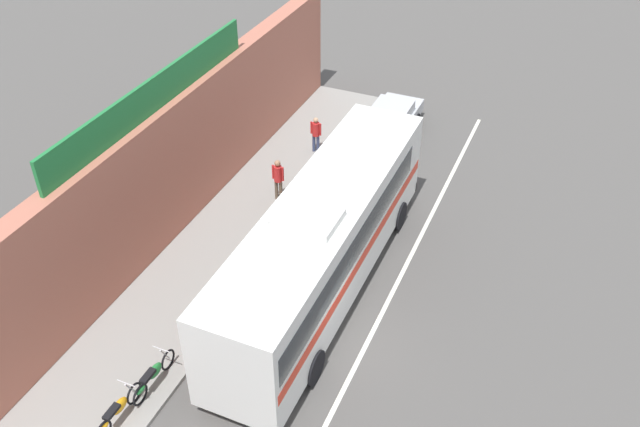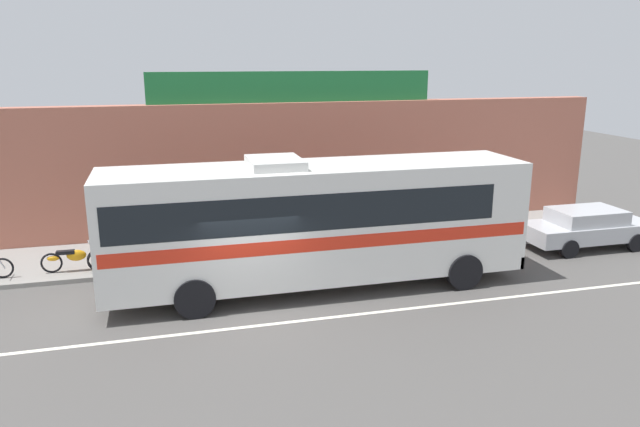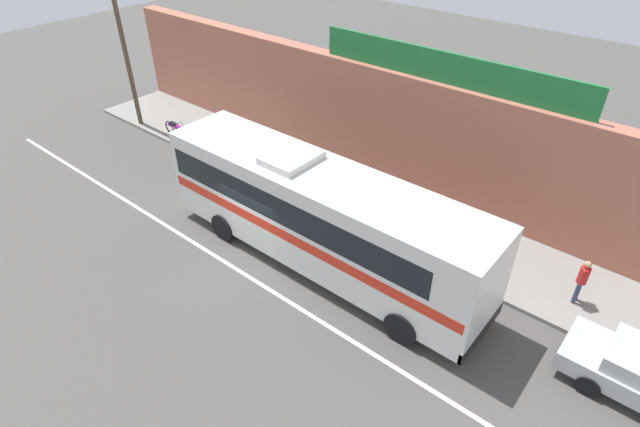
% 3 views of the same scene
% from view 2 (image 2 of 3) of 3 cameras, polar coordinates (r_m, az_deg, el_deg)
% --- Properties ---
extents(ground_plane, '(70.00, 70.00, 0.00)m').
position_cam_2_polar(ground_plane, '(15.78, -6.38, -9.35)').
color(ground_plane, '#4F4C49').
extents(sidewalk_slab, '(30.00, 3.60, 0.14)m').
position_cam_2_polar(sidewalk_slab, '(20.59, -8.61, -3.42)').
color(sidewalk_slab, gray).
rests_on(sidewalk_slab, ground_plane).
extents(storefront_facade, '(30.00, 0.70, 4.80)m').
position_cam_2_polar(storefront_facade, '(22.10, -9.49, 4.02)').
color(storefront_facade, '#B26651').
rests_on(storefront_facade, ground_plane).
extents(storefront_billboard, '(10.43, 0.12, 1.10)m').
position_cam_2_polar(storefront_billboard, '(22.20, -2.45, 11.93)').
color(storefront_billboard, '#1E7538').
rests_on(storefront_billboard, storefront_facade).
extents(road_center_stripe, '(30.00, 0.14, 0.01)m').
position_cam_2_polar(road_center_stripe, '(15.06, -5.91, -10.54)').
color(road_center_stripe, silver).
rests_on(road_center_stripe, ground_plane).
extents(intercity_bus, '(11.71, 2.66, 3.78)m').
position_cam_2_polar(intercity_bus, '(16.67, -0.52, -0.41)').
color(intercity_bus, silver).
rests_on(intercity_bus, ground_plane).
extents(parked_car, '(4.49, 1.84, 1.37)m').
position_cam_2_polar(parked_car, '(22.58, 24.02, -1.16)').
color(parked_car, '#B7BABF').
rests_on(parked_car, ground_plane).
extents(motorcycle_blue, '(1.92, 0.56, 0.94)m').
position_cam_2_polar(motorcycle_blue, '(19.50, -22.37, -3.89)').
color(motorcycle_blue, black).
rests_on(motorcycle_blue, sidewalk_slab).
extents(motorcycle_black, '(1.93, 0.56, 0.94)m').
position_cam_2_polar(motorcycle_black, '(19.19, -18.51, -3.82)').
color(motorcycle_black, black).
rests_on(motorcycle_black, sidewalk_slab).
extents(pedestrian_by_curb, '(0.30, 0.48, 1.70)m').
position_cam_2_polar(pedestrian_by_curb, '(21.18, 7.06, 0.14)').
color(pedestrian_by_curb, brown).
rests_on(pedestrian_by_curb, sidewalk_slab).
extents(pedestrian_near_shop, '(0.30, 0.48, 1.58)m').
position_cam_2_polar(pedestrian_near_shop, '(22.87, 15.50, 0.58)').
color(pedestrian_near_shop, navy).
rests_on(pedestrian_near_shop, sidewalk_slab).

